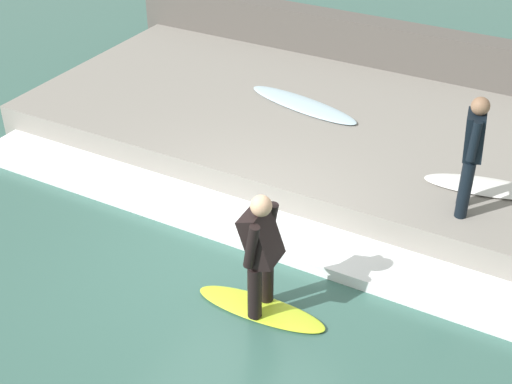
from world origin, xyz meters
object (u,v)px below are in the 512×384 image
(surfboard_spare, at_px, (303,105))
(surfboard_waiting_near, at_px, (485,187))
(surfer_riding, at_px, (261,248))
(surfboard_riding, at_px, (261,309))
(surfer_waiting_near, at_px, (472,149))

(surfboard_spare, bearing_deg, surfboard_waiting_near, -108.33)
(surfer_riding, relative_size, surfboard_waiting_near, 0.92)
(surfer_riding, distance_m, surfboard_waiting_near, 3.53)
(surfboard_riding, bearing_deg, surfboard_spare, 19.46)
(surfboard_waiting_near, bearing_deg, surfer_riding, 149.94)
(surfboard_waiting_near, bearing_deg, surfboard_riding, 149.94)
(surfboard_waiting_near, height_order, surfboard_spare, same)
(surfboard_riding, bearing_deg, surfer_riding, 0.00)
(surfboard_waiting_near, bearing_deg, surfboard_spare, 71.67)
(surfer_waiting_near, relative_size, surfboard_waiting_near, 0.94)
(surfboard_waiting_near, bearing_deg, surfer_waiting_near, 167.59)
(surfboard_riding, distance_m, surfboard_waiting_near, 3.55)
(surfboard_riding, relative_size, surfer_riding, 1.06)
(surfer_waiting_near, bearing_deg, surfboard_spare, 60.73)
(surfer_riding, bearing_deg, surfboard_spare, 19.46)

